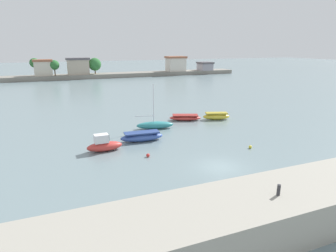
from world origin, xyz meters
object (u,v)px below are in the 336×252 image
Objects in this scene: moored_boat_0 at (104,145)px; mooring_buoy_1 at (148,155)px; mooring_buoy_0 at (250,147)px; mooring_bollard at (279,190)px; moored_boat_2 at (155,125)px; moored_boat_3 at (185,118)px; moored_boat_4 at (216,116)px; moored_boat_1 at (142,137)px.

mooring_buoy_1 is (3.85, -3.52, -0.51)m from moored_boat_0.
mooring_buoy_1 reaches higher than mooring_buoy_0.
moored_boat_2 is at bearing 87.75° from mooring_bollard.
mooring_buoy_1 is (-10.06, -12.31, -0.22)m from moored_boat_3.
moored_boat_4 is at bearing 75.38° from mooring_buoy_0.
mooring_buoy_0 is at bearing -63.37° from moored_boat_3.
moored_boat_2 reaches higher than mooring_buoy_0.
moored_boat_3 is at bearing 30.90° from moored_boat_0.
moored_boat_0 is at bearing -130.02° from moored_boat_2.
moored_boat_2 is 6.42m from moored_boat_3.
moored_boat_3 is 15.90m from mooring_buoy_1.
moored_boat_1 is 1.03× the size of moored_boat_3.
mooring_buoy_0 is 11.54m from mooring_buoy_1.
mooring_buoy_1 is (-0.95, -5.25, -0.35)m from moored_boat_1.
moored_boat_3 is at bearing 36.82° from moored_boat_2.
moored_boat_2 reaches higher than moored_boat_1.
mooring_bollard is at bearing -82.90° from moored_boat_3.
moored_boat_1 is 11.52m from moored_boat_3.
moored_boat_0 is at bearing -156.12° from moored_boat_1.
moored_boat_0 is 19.99m from moored_boat_4.
moored_boat_3 is (9.10, 7.07, -0.12)m from moored_boat_1.
moored_boat_2 is at bearing -134.54° from moored_boat_3.
mooring_bollard reaches higher than moored_boat_1.
mooring_buoy_0 is (7.19, -11.50, -0.34)m from moored_boat_2.
moored_boat_3 is 4.87m from moored_boat_4.
moored_boat_1 is at bearing -139.21° from moored_boat_4.
moored_boat_3 reaches higher than mooring_buoy_0.
moored_boat_3 reaches higher than mooring_buoy_1.
moored_boat_3 is (6.81, 27.10, -2.51)m from mooring_bollard.
moored_boat_1 is at bearing 79.69° from mooring_buoy_1.
moored_boat_4 is at bearing 36.56° from mooring_buoy_1.
moored_boat_3 is (13.90, 8.79, -0.28)m from moored_boat_0.
moored_boat_0 is 0.76× the size of moored_boat_3.
moored_boat_1 is 13.99× the size of mooring_buoy_1.
moored_boat_4 is at bearing 19.29° from moored_boat_2.
moored_boat_0 reaches higher than mooring_buoy_1.
moored_boat_1 reaches higher than mooring_buoy_0.
mooring_buoy_1 is at bearing -43.89° from moored_boat_0.
moored_boat_4 is 11.61× the size of mooring_buoy_1.
mooring_buoy_0 is at bearing -20.74° from moored_boat_0.
moored_boat_1 reaches higher than mooring_buoy_1.
moored_boat_1 is at bearing -120.95° from moored_boat_3.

